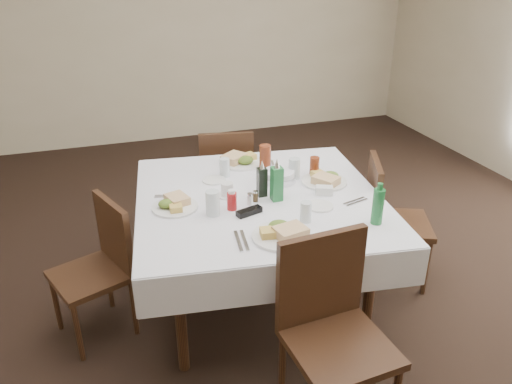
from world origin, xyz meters
TOP-DOWN VIEW (x-y plane):
  - ground_plane at (0.00, 0.00)m, footprint 7.00×7.00m
  - room_shell at (0.00, 0.00)m, footprint 6.04×7.04m
  - dining_table at (-0.05, 0.10)m, footprint 1.64×1.64m
  - chair_north at (0.00, 1.08)m, footprint 0.48×0.48m
  - chair_south at (-0.01, -0.82)m, footprint 0.48×0.48m
  - chair_east at (0.85, 0.08)m, footprint 0.55×0.55m
  - chair_west at (-1.01, 0.14)m, footprint 0.51×0.51m
  - meal_north at (-0.01, 0.63)m, footprint 0.30×0.30m
  - meal_south at (-0.09, -0.39)m, footprint 0.30×0.30m
  - meal_east at (0.41, 0.15)m, footprint 0.29×0.29m
  - meal_west at (-0.56, 0.11)m, footprint 0.26×0.26m
  - side_plate_a at (-0.26, 0.40)m, footprint 0.15×0.15m
  - side_plate_b at (0.24, -0.14)m, footprint 0.16×0.16m
  - water_n at (-0.17, 0.46)m, footprint 0.07×0.07m
  - water_s at (0.09, -0.27)m, footprint 0.06×0.06m
  - water_e at (0.25, 0.29)m, footprint 0.07×0.07m
  - water_w at (-0.37, -0.04)m, footprint 0.08×0.08m
  - iced_tea_a at (0.12, 0.50)m, footprint 0.08×0.08m
  - iced_tea_b at (0.39, 0.28)m, footprint 0.06×0.06m
  - bread_basket at (0.14, 0.27)m, footprint 0.22×0.22m
  - oil_cruet_dark at (-0.03, 0.11)m, footprint 0.05×0.05m
  - oil_cruet_green at (0.03, 0.03)m, footprint 0.06×0.06m
  - ketchup_bottle at (-0.25, -0.01)m, footprint 0.06×0.06m
  - salt_shaker at (-0.14, 0.01)m, footprint 0.03×0.03m
  - pepper_shaker at (-0.09, 0.04)m, footprint 0.03×0.03m
  - coffee_mug at (-0.23, 0.16)m, footprint 0.12×0.12m
  - sunglasses at (-0.18, -0.10)m, footprint 0.16×0.09m
  - green_bottle at (0.44, -0.41)m, footprint 0.06×0.06m
  - sugar_caddy at (0.33, 0.01)m, footprint 0.12×0.09m
  - cutlery_n at (0.18, 0.53)m, footprint 0.08×0.18m
  - cutlery_s at (-0.30, -0.37)m, footprint 0.07×0.21m
  - cutlery_e at (0.46, -0.15)m, footprint 0.17×0.08m
  - cutlery_w at (-0.58, 0.27)m, footprint 0.16×0.08m

SIDE VIEW (x-z plane):
  - ground_plane at x=0.00m, z-range 0.00..0.00m
  - chair_west at x=-1.01m, z-range 0.06..0.89m
  - chair_north at x=0.00m, z-range 0.06..0.94m
  - chair_east at x=0.85m, z-range 0.06..0.94m
  - chair_south at x=-0.01m, z-range 0.07..1.01m
  - dining_table at x=-0.05m, z-range 0.31..1.07m
  - cutlery_w at x=-0.58m, z-range 0.76..0.77m
  - cutlery_e at x=0.46m, z-range 0.76..0.77m
  - cutlery_n at x=0.18m, z-range 0.76..0.77m
  - cutlery_s at x=-0.30m, z-range 0.76..0.77m
  - side_plate_a at x=-0.26m, z-range 0.76..0.77m
  - side_plate_b at x=0.24m, z-range 0.76..0.77m
  - sunglasses at x=-0.18m, z-range 0.76..0.79m
  - meal_west at x=-0.56m, z-range 0.76..0.81m
  - meal_east at x=0.41m, z-range 0.76..0.82m
  - meal_south at x=-0.09m, z-range 0.75..0.82m
  - meal_north at x=-0.01m, z-range 0.75..0.82m
  - sugar_caddy at x=0.33m, z-range 0.76..0.81m
  - pepper_shaker at x=-0.09m, z-range 0.76..0.83m
  - bread_basket at x=0.14m, z-range 0.76..0.83m
  - salt_shaker at x=-0.14m, z-range 0.76..0.84m
  - coffee_mug at x=-0.23m, z-range 0.76..0.85m
  - ketchup_bottle at x=-0.25m, z-range 0.76..0.88m
  - water_s at x=0.09m, z-range 0.76..0.88m
  - water_n at x=-0.17m, z-range 0.76..0.88m
  - iced_tea_b at x=0.39m, z-range 0.76..0.89m
  - water_e at x=0.25m, z-range 0.76..0.90m
  - water_w at x=-0.37m, z-range 0.76..0.91m
  - iced_tea_a at x=0.12m, z-range 0.76..0.93m
  - oil_cruet_dark at x=-0.03m, z-range 0.75..0.97m
  - green_bottle at x=0.44m, z-range 0.75..0.98m
  - oil_cruet_green at x=0.03m, z-range 0.74..1.01m
  - room_shell at x=0.00m, z-range 0.31..3.11m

